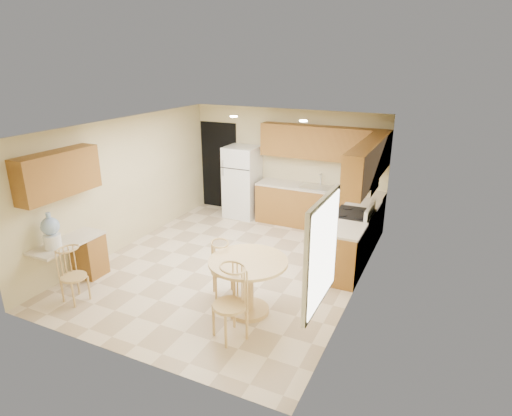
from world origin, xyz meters
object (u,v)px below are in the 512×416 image
at_px(chair_table_a, 221,266).
at_px(chair_table_b, 226,300).
at_px(water_crock, 51,232).
at_px(chair_desk, 68,272).
at_px(stove, 352,236).
at_px(dining_table, 248,278).
at_px(refrigerator, 242,182).

xyz_separation_m(chair_table_a, chair_table_b, (0.60, -0.91, 0.07)).
distance_m(chair_table_b, water_crock, 3.06).
distance_m(chair_table_b, chair_desk, 2.59).
bearing_deg(stove, dining_table, -111.77).
bearing_deg(water_crock, stove, 38.66).
bearing_deg(stove, chair_table_b, -106.04).
distance_m(refrigerator, water_crock, 4.49).
bearing_deg(chair_table_b, water_crock, 30.91).
height_order(dining_table, chair_table_a, chair_table_a).
bearing_deg(chair_table_a, chair_table_b, -4.11).
relative_size(chair_table_b, water_crock, 1.78).
distance_m(dining_table, chair_desk, 2.70).
relative_size(dining_table, chair_desk, 1.32).
bearing_deg(chair_desk, refrigerator, -179.79).
height_order(stove, chair_table_a, stove).
relative_size(refrigerator, dining_table, 1.45).
bearing_deg(chair_table_b, stove, -75.53).
xyz_separation_m(dining_table, chair_desk, (-2.53, -0.94, -0.02)).
height_order(refrigerator, stove, refrigerator).
relative_size(chair_table_a, water_crock, 1.57).
bearing_deg(chair_table_a, chair_desk, -98.30).
height_order(dining_table, chair_desk, chair_desk).
distance_m(chair_desk, water_crock, 0.70).
distance_m(chair_table_a, water_crock, 2.64).
relative_size(dining_table, chair_table_a, 1.26).
bearing_deg(chair_table_b, chair_table_a, -26.13).
relative_size(chair_table_a, chair_desk, 1.05).
distance_m(dining_table, chair_table_a, 0.57).
distance_m(dining_table, water_crock, 3.11).
bearing_deg(chair_table_a, water_crock, -106.47).
relative_size(refrigerator, stove, 1.51).
bearing_deg(stove, refrigerator, 157.01).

